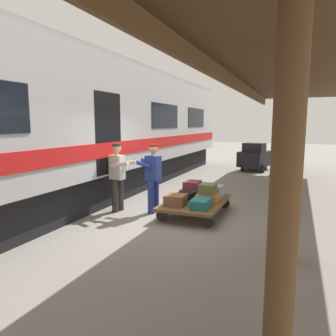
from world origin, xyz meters
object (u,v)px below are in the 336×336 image
Objects in this scene: suitcase_olive_duffel at (208,189)px; porter_in_overalls at (153,176)px; baggage_tug at (255,157)px; suitcase_slate_roller at (191,192)px; porter_by_door at (118,175)px; suitcase_orange_carryall at (208,198)px; suitcase_black_hardshell at (184,196)px; luggage_cart at (196,203)px; suitcase_brown_leather at (176,200)px; suitcase_burgundy_valise at (192,185)px; suitcase_teal_softside at (201,203)px; suitcase_gray_aluminum at (214,191)px; train_car at (61,129)px.

suitcase_olive_duffel is 0.25× the size of porter_in_overalls.
baggage_tug is at bearing -99.84° from porter_in_overalls.
suitcase_slate_roller is 0.33× the size of porter_by_door.
suitcase_black_hardshell is at bearing 0.00° from suitcase_orange_carryall.
suitcase_slate_roller reaches higher than luggage_cart.
suitcase_orange_carryall reaches higher than suitcase_black_hardshell.
suitcase_slate_roller is at bearing -42.93° from suitcase_olive_duffel.
suitcase_black_hardshell is at bearing 85.11° from baggage_tug.
suitcase_brown_leather is 1.15m from suitcase_burgundy_valise.
suitcase_teal_softside is 0.32× the size of porter_in_overalls.
porter_by_door is 0.89× the size of baggage_tug.
suitcase_gray_aluminum is 0.60m from suitcase_slate_roller.
suitcase_brown_leather is at bearing 178.34° from train_car.
porter_by_door is at bearing 12.84° from suitcase_olive_duffel.
suitcase_slate_roller is at bearing -132.13° from porter_in_overalls.
train_car is at bearing 7.28° from suitcase_olive_duffel.
suitcase_slate_roller is 1.21m from porter_in_overalls.
luggage_cart is 2.04m from porter_by_door.
suitcase_brown_leather is 8.51m from baggage_tug.
suitcase_black_hardshell is 0.36× the size of porter_in_overalls.
porter_in_overalls reaches higher than suitcase_brown_leather.
suitcase_olive_duffel is 2.25m from porter_by_door.
suitcase_brown_leather is at bearing 0.00° from suitcase_teal_softside.
suitcase_orange_carryall is (-0.59, 0.57, 0.01)m from suitcase_slate_roller.
luggage_cart is at bearing -62.53° from suitcase_teal_softside.
suitcase_orange_carryall is 0.22m from suitcase_olive_duffel.
porter_in_overalls is (-2.58, -0.23, -1.14)m from train_car.
porter_in_overalls is (0.76, 0.81, 0.32)m from suitcase_burgundy_valise.
porter_by_door reaches higher than suitcase_brown_leather.
suitcase_black_hardshell is (0.59, 0.57, -0.07)m from suitcase_gray_aluminum.
suitcase_teal_softside is at bearing 116.54° from suitcase_burgundy_valise.
suitcase_olive_duffel reaches higher than suitcase_brown_leather.
porter_by_door reaches higher than suitcase_black_hardshell.
train_car is at bearing 7.47° from luggage_cart.
suitcase_teal_softside is at bearing 90.59° from suitcase_olive_duffel.
suitcase_teal_softside is at bearing 180.00° from suitcase_brown_leather.
suitcase_olive_duffel reaches higher than suitcase_burgundy_valise.
suitcase_slate_roller is 1.13× the size of suitcase_burgundy_valise.
porter_by_door is (0.85, 0.23, 0.00)m from porter_in_overalls.
luggage_cart is (-3.61, -0.47, -1.77)m from train_car.
train_car is 33.71× the size of suitcase_black_hardshell.
porter_by_door is 8.68m from baggage_tug.
suitcase_brown_leather reaches higher than luggage_cart.
suitcase_olive_duffel reaches higher than suitcase_teal_softside.
train_car is at bearing 6.91° from suitcase_orange_carryall.
suitcase_burgundy_valise is at bearing -44.05° from suitcase_olive_duffel.
train_car is at bearing -1.41° from suitcase_teal_softside.
suitcase_olive_duffel is (-0.59, 0.55, 0.23)m from suitcase_slate_roller.
suitcase_olive_duffel is at bearing -175.20° from luggage_cart.
suitcase_black_hardshell is 0.93m from porter_in_overalls.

